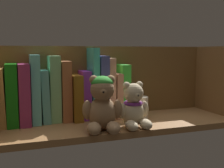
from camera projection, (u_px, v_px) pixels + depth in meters
shelf_board at (118, 125)px, 93.97cm from camera, size 78.01×24.83×2.00cm
shelf_back_panel at (106, 83)px, 104.70cm from camera, size 80.41×1.20×27.28cm
shelf_side_panel_right at (218, 83)px, 105.53cm from camera, size 1.60×27.23×27.28cm
book_0 at (2, 97)px, 89.54cm from camera, size 2.71×14.52×18.22cm
book_1 at (12, 94)px, 90.48cm from camera, size 3.46×14.72×19.63cm
book_2 at (24, 93)px, 91.71cm from camera, size 3.46×14.89×19.55cm
book_3 at (35, 89)px, 92.68cm from camera, size 2.86×12.33×22.35cm
book_4 at (44, 96)px, 93.95cm from camera, size 3.05×11.04×17.43cm
book_5 at (54, 88)px, 94.76cm from camera, size 3.51×9.81×21.99cm
book_6 at (65, 91)px, 96.05cm from camera, size 3.15×10.90×20.23cm
book_7 at (75, 97)px, 97.45cm from camera, size 3.16×13.91×15.54cm
book_8 at (84, 95)px, 98.48cm from camera, size 2.99×10.01×16.72cm
book_9 at (92, 83)px, 98.94cm from camera, size 2.12×12.96×24.62cm
book_10 at (100, 87)px, 100.02cm from camera, size 2.99×14.20×21.93cm
book_11 at (107, 87)px, 101.03cm from camera, size 2.25×12.62×21.11cm
book_12 at (114, 94)px, 102.17cm from camera, size 2.22×13.68×15.75cm
book_13 at (122, 90)px, 102.99cm from camera, size 3.30×9.76×18.74cm
teddy_bear_larger at (102, 105)px, 82.95cm from camera, size 12.37×12.82×16.47cm
teddy_bear_smaller at (134, 108)px, 86.82cm from camera, size 10.33×10.47×14.19cm
pillar_candle at (141, 108)px, 98.50cm from camera, size 4.93×4.93×7.68cm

